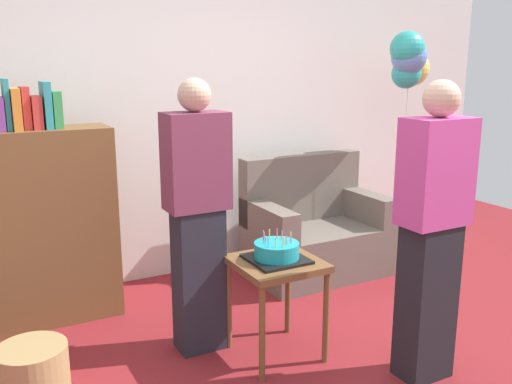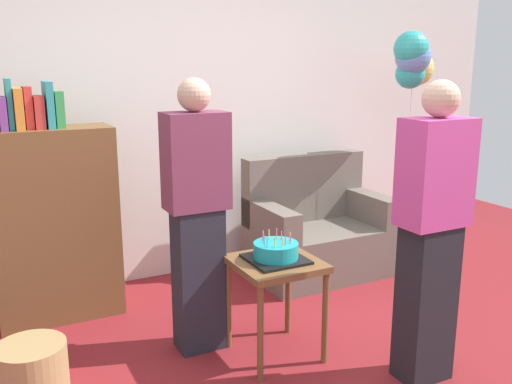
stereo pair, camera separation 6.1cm
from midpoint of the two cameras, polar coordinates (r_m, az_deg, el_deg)
name	(u,v)px [view 1 (the left image)]	position (r m, az deg, el deg)	size (l,w,h in m)	color
ground_plane	(346,383)	(3.25, 8.63, -18.82)	(8.00, 8.00, 0.00)	maroon
wall_back	(197,108)	(4.57, -6.47, 8.54)	(6.00, 0.10, 2.70)	silver
couch	(314,232)	(4.64, 5.57, -4.11)	(1.10, 0.70, 0.96)	#6B6056
bookshelf	(51,220)	(3.94, -20.64, -2.74)	(0.80, 0.36, 1.62)	brown
side_table	(276,275)	(3.27, 1.56, -8.50)	(0.48, 0.48, 0.60)	brown
birthday_cake	(277,252)	(3.22, 1.57, -6.16)	(0.32, 0.32, 0.17)	black
person_blowing_candles	(197,217)	(3.27, -6.55, -2.53)	(0.36, 0.22, 1.63)	#23232D
person_holding_cake	(431,233)	(3.08, 17.00, -4.01)	(0.36, 0.22, 1.63)	black
wicker_basket	(33,374)	(3.23, -22.38, -16.84)	(0.36, 0.36, 0.30)	#A88451
handbag	(428,279)	(4.49, 16.85, -8.49)	(0.28, 0.14, 0.20)	#473328
balloon_bunch	(409,61)	(4.82, 15.05, 12.82)	(0.48, 0.42, 1.96)	silver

